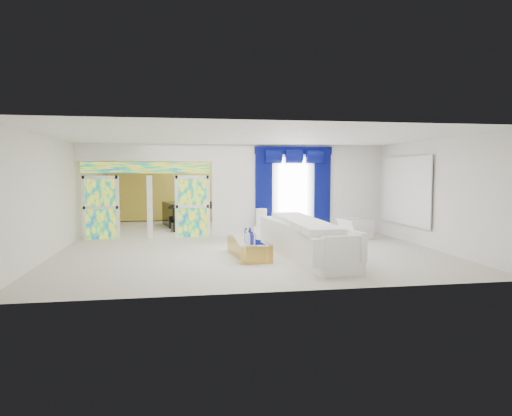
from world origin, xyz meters
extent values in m
plane|color=#B7AF9E|center=(0.00, 0.00, 0.00)|extent=(12.00, 12.00, 0.00)
cube|color=white|center=(2.15, 1.00, 1.50)|extent=(5.70, 0.18, 3.00)
cube|color=white|center=(-2.85, 1.00, 2.73)|extent=(4.30, 0.18, 0.55)
cube|color=#994C3F|center=(-4.28, 1.00, 1.00)|extent=(0.95, 0.04, 2.00)
cube|color=#994C3F|center=(-1.42, 1.00, 1.00)|extent=(0.95, 0.04, 2.00)
cube|color=#994C3F|center=(-2.85, 1.00, 2.25)|extent=(4.00, 0.05, 0.35)
cube|color=white|center=(1.90, 0.90, 1.45)|extent=(1.00, 0.02, 2.30)
cube|color=#030F41|center=(0.90, 0.87, 1.40)|extent=(0.55, 0.10, 2.80)
cube|color=#030F41|center=(2.90, 0.87, 1.40)|extent=(0.55, 0.10, 2.80)
cube|color=#030F41|center=(1.90, 0.87, 2.82)|extent=(2.60, 0.12, 0.25)
cube|color=white|center=(4.94, -1.00, 1.55)|extent=(0.04, 2.70, 1.90)
cube|color=#BD8B2D|center=(0.00, 5.90, 1.50)|extent=(9.70, 0.12, 2.90)
cube|color=white|center=(1.22, -2.97, 0.41)|extent=(1.45, 4.43, 0.83)
cube|color=#B88E39|center=(-0.13, -2.67, 0.22)|extent=(0.87, 2.00, 0.43)
cube|color=white|center=(1.04, 0.44, 0.18)|extent=(1.11, 0.43, 0.36)
cylinder|color=white|center=(0.74, 0.44, 0.65)|extent=(0.36, 0.36, 0.58)
imported|color=white|center=(3.68, -0.11, 0.31)|extent=(0.99, 1.09, 0.62)
cube|color=black|center=(-1.66, 4.13, 0.46)|extent=(1.80, 2.11, 0.92)
cube|color=black|center=(-1.66, 2.53, 0.16)|extent=(1.02, 0.60, 0.32)
cube|color=#A77753|center=(-4.67, 2.53, 0.39)|extent=(0.61, 0.57, 0.78)
sphere|color=gold|center=(-2.30, 3.40, 2.65)|extent=(0.60, 0.60, 0.60)
cylinder|color=navy|center=(-0.09, -2.59, 0.55)|extent=(0.08, 0.08, 0.24)
cylinder|color=white|center=(-0.19, -2.99, 0.51)|extent=(0.10, 0.10, 0.15)
cylinder|color=navy|center=(-0.12, -2.16, 0.52)|extent=(0.08, 0.08, 0.18)
cylinder|color=white|center=(-0.14, -2.42, 0.50)|extent=(0.11, 0.11, 0.13)
cylinder|color=#1D1698|center=(-0.12, -3.18, 0.53)|extent=(0.09, 0.09, 0.21)
camera|label=1|loc=(-1.75, -13.58, 2.12)|focal=31.38mm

